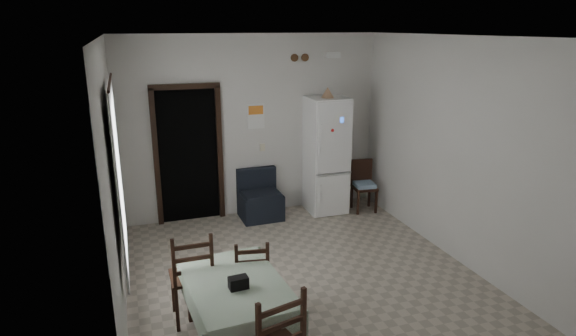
{
  "coord_description": "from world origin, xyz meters",
  "views": [
    {
      "loc": [
        -1.91,
        -5.11,
        3.01
      ],
      "look_at": [
        0.0,
        0.5,
        1.25
      ],
      "focal_mm": 30.0,
      "sensor_mm": 36.0,
      "label": 1
    }
  ],
  "objects_px": {
    "fridge": "(326,155)",
    "dining_chair_far_right": "(251,274)",
    "navy_seat": "(260,195)",
    "corner_chair": "(364,186)",
    "dining_table": "(237,314)",
    "dining_chair_far_left": "(192,274)"
  },
  "relations": [
    {
      "from": "corner_chair",
      "to": "dining_table",
      "type": "xyz_separation_m",
      "value": [
        -2.83,
        -2.81,
        -0.09
      ]
    },
    {
      "from": "corner_chair",
      "to": "dining_table",
      "type": "relative_size",
      "value": 0.65
    },
    {
      "from": "fridge",
      "to": "corner_chair",
      "type": "bearing_deg",
      "value": -21.23
    },
    {
      "from": "fridge",
      "to": "dining_chair_far_right",
      "type": "height_order",
      "value": "fridge"
    },
    {
      "from": "fridge",
      "to": "dining_table",
      "type": "distance_m",
      "value": 3.83
    },
    {
      "from": "corner_chair",
      "to": "dining_table",
      "type": "bearing_deg",
      "value": -128.2
    },
    {
      "from": "fridge",
      "to": "navy_seat",
      "type": "xyz_separation_m",
      "value": [
        -1.14,
        -0.0,
        -0.57
      ]
    },
    {
      "from": "navy_seat",
      "to": "dining_table",
      "type": "xyz_separation_m",
      "value": [
        -1.09,
        -3.05,
        -0.05
      ]
    },
    {
      "from": "fridge",
      "to": "dining_chair_far_right",
      "type": "relative_size",
      "value": 2.19
    },
    {
      "from": "fridge",
      "to": "dining_chair_far_right",
      "type": "distance_m",
      "value": 3.23
    },
    {
      "from": "dining_table",
      "to": "dining_chair_far_right",
      "type": "relative_size",
      "value": 1.5
    },
    {
      "from": "navy_seat",
      "to": "dining_chair_far_right",
      "type": "xyz_separation_m",
      "value": [
        -0.81,
        -2.53,
        0.04
      ]
    },
    {
      "from": "fridge",
      "to": "dining_chair_far_left",
      "type": "distance_m",
      "value": 3.58
    },
    {
      "from": "fridge",
      "to": "dining_table",
      "type": "relative_size",
      "value": 1.46
    },
    {
      "from": "fridge",
      "to": "dining_chair_far_right",
      "type": "bearing_deg",
      "value": -126.76
    },
    {
      "from": "corner_chair",
      "to": "dining_chair_far_left",
      "type": "distance_m",
      "value": 3.87
    },
    {
      "from": "navy_seat",
      "to": "dining_chair_far_right",
      "type": "relative_size",
      "value": 0.9
    },
    {
      "from": "corner_chair",
      "to": "dining_chair_far_right",
      "type": "relative_size",
      "value": 0.98
    },
    {
      "from": "dining_chair_far_left",
      "to": "dining_chair_far_right",
      "type": "bearing_deg",
      "value": 173.87
    },
    {
      "from": "navy_seat",
      "to": "dining_chair_far_right",
      "type": "distance_m",
      "value": 2.65
    },
    {
      "from": "corner_chair",
      "to": "dining_chair_far_left",
      "type": "relative_size",
      "value": 0.83
    },
    {
      "from": "navy_seat",
      "to": "corner_chair",
      "type": "height_order",
      "value": "corner_chair"
    }
  ]
}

